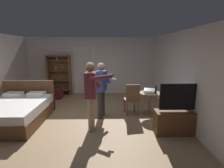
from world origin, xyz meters
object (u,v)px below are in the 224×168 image
(laptop, at_px, (149,91))
(suitcase_small, at_px, (55,93))
(person_blue_shirt, at_px, (91,92))
(wooden_chair, at_px, (132,98))
(tv_flatscreen, at_px, (181,119))
(person_striped_shirt, at_px, (101,86))
(bed, at_px, (15,111))
(side_table, at_px, (150,100))
(bottle_on_table, at_px, (156,90))
(suitcase_dark, at_px, (56,93))
(bookshelf, at_px, (59,74))

(laptop, distance_m, suitcase_small, 3.93)
(person_blue_shirt, bearing_deg, wooden_chair, 39.96)
(tv_flatscreen, xyz_separation_m, person_striped_shirt, (-1.97, 1.05, 0.59))
(bed, bearing_deg, side_table, 6.82)
(bottle_on_table, xyz_separation_m, wooden_chair, (-0.72, 0.04, -0.26))
(laptop, distance_m, bottle_on_table, 0.19)
(laptop, bearing_deg, suitcase_dark, 151.32)
(laptop, xyz_separation_m, wooden_chair, (-0.54, 0.00, -0.21))
(suitcase_small, bearing_deg, bed, -90.63)
(side_table, bearing_deg, laptop, -136.11)
(bookshelf, bearing_deg, person_striped_shirt, -52.84)
(person_striped_shirt, bearing_deg, side_table, 7.39)
(tv_flatscreen, relative_size, side_table, 1.77)
(bed, height_order, laptop, bed)
(suitcase_dark, bearing_deg, side_table, -18.78)
(bookshelf, relative_size, tv_flatscreen, 1.40)
(side_table, relative_size, person_blue_shirt, 0.41)
(bookshelf, height_order, suitcase_dark, bookshelf)
(suitcase_small, bearing_deg, bookshelf, 99.80)
(side_table, bearing_deg, suitcase_small, 153.96)
(side_table, bearing_deg, tv_flatscreen, -70.15)
(laptop, bearing_deg, person_striped_shirt, -173.97)
(tv_flatscreen, relative_size, suitcase_dark, 2.82)
(laptop, xyz_separation_m, bottle_on_table, (0.18, -0.04, 0.06))
(bed, distance_m, bottle_on_table, 4.16)
(bottle_on_table, bearing_deg, person_striped_shirt, -175.96)
(bed, relative_size, person_blue_shirt, 1.19)
(tv_flatscreen, relative_size, person_blue_shirt, 0.73)
(side_table, height_order, suitcase_dark, side_table)
(bed, relative_size, bottle_on_table, 8.05)
(laptop, relative_size, bottle_on_table, 1.60)
(tv_flatscreen, bearing_deg, laptop, 112.24)
(tv_flatscreen, height_order, wooden_chair, tv_flatscreen)
(bookshelf, xyz_separation_m, side_table, (3.51, -2.42, -0.48))
(bookshelf, bearing_deg, person_blue_shirt, -62.70)
(laptop, bearing_deg, person_blue_shirt, -150.35)
(tv_flatscreen, xyz_separation_m, suitcase_dark, (-4.01, 3.13, -0.16))
(side_table, height_order, bottle_on_table, bottle_on_table)
(suitcase_small, bearing_deg, wooden_chair, -19.96)
(person_striped_shirt, bearing_deg, suitcase_dark, 134.42)
(bookshelf, distance_m, person_blue_shirt, 3.86)
(bookshelf, distance_m, side_table, 4.29)
(bookshelf, bearing_deg, tv_flatscreen, -42.84)
(wooden_chair, distance_m, suitcase_dark, 3.56)
(side_table, distance_m, suitcase_small, 3.92)
(laptop, distance_m, person_striped_shirt, 1.50)
(wooden_chair, bearing_deg, person_striped_shirt, -170.37)
(wooden_chair, height_order, person_blue_shirt, person_blue_shirt)
(bookshelf, distance_m, suitcase_small, 1.01)
(tv_flatscreen, distance_m, laptop, 1.36)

